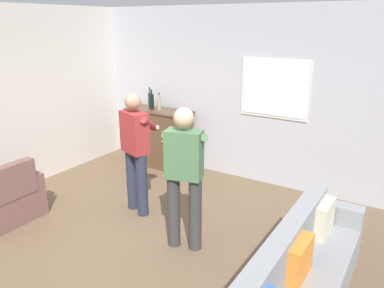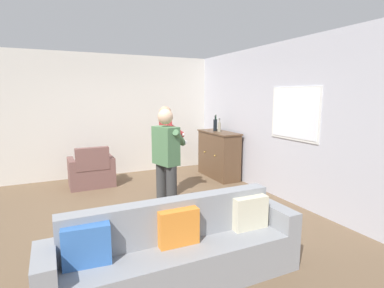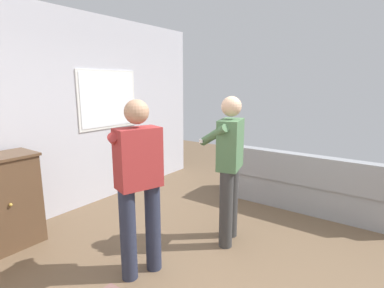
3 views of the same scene
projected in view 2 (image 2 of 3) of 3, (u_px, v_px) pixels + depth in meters
The scene contains 11 objects.
ground at pixel (136, 213), 4.80m from camera, with size 10.40×10.40×0.00m, color brown.
wall_back_with_window at pixel (271, 120), 5.68m from camera, with size 5.20×0.15×2.80m.
wall_side_left at pixel (104, 116), 6.94m from camera, with size 0.12×5.20×2.80m, color silver.
couch at pixel (180, 253), 2.94m from camera, with size 0.57×2.54×0.84m.
armchair at pixel (92, 173), 6.18m from camera, with size 0.66×0.89×0.85m.
sideboard_cabinet at pixel (218, 154), 6.86m from camera, with size 1.23×0.49×1.05m.
bottle_wine_green at pixel (215, 125), 6.86m from camera, with size 0.08×0.08×0.35m.
bottle_liquor_amber at pixel (219, 127), 6.74m from camera, with size 0.07×0.07×0.30m.
bottle_spirits_clear at pixel (216, 124), 6.98m from camera, with size 0.06×0.06×0.37m.
person_standing_left at pixel (166, 147), 5.41m from camera, with size 0.53×0.52×1.68m.
person_standing_right at pixel (167, 160), 4.34m from camera, with size 0.54×0.52×1.68m.
Camera 2 is at (4.50, -1.13, 1.87)m, focal length 28.00 mm.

